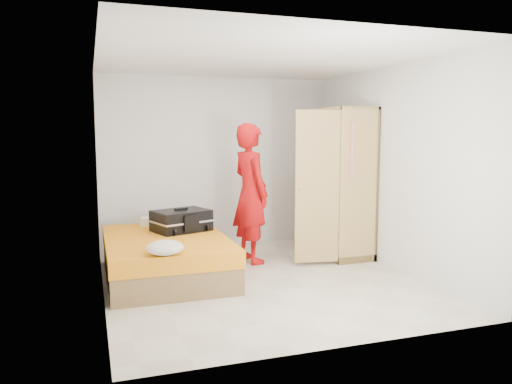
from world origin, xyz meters
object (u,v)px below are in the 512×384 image
object	(u,v)px
suitcase	(181,221)
round_cushion	(165,248)
bed	(166,257)
wardrobe	(337,186)
person	(251,193)

from	to	relation	value
suitcase	round_cushion	size ratio (longest dim) A/B	2.13
bed	round_cushion	world-z (taller)	round_cushion
wardrobe	round_cushion	bearing A→B (deg)	-154.47
wardrobe	round_cushion	size ratio (longest dim) A/B	5.44
person	round_cushion	xyz separation A→B (m)	(-1.35, -1.28, -0.37)
wardrobe	suitcase	size ratio (longest dim) A/B	2.55
bed	wardrobe	xyz separation A→B (m)	(2.50, 0.36, 0.75)
suitcase	round_cushion	distance (m)	1.26
bed	suitcase	bearing A→B (deg)	50.02
wardrobe	suitcase	bearing A→B (deg)	-178.41
bed	wardrobe	size ratio (longest dim) A/B	0.96
person	round_cushion	size ratio (longest dim) A/B	4.88
wardrobe	round_cushion	xyz separation A→B (m)	(-2.64, -1.26, -0.43)
wardrobe	suitcase	world-z (taller)	wardrobe
bed	round_cushion	xyz separation A→B (m)	(-0.14, -0.90, 0.32)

